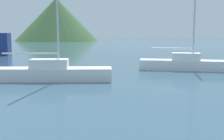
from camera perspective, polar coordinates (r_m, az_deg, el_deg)
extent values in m
cube|color=white|center=(17.64, -12.56, -0.83)|extent=(7.58, 4.42, 0.77)
cube|color=white|center=(17.56, -12.62, 1.29)|extent=(2.52, 1.88, 0.54)
cylinder|color=#BCBCC1|center=(17.45, -11.09, 13.36)|extent=(0.12, 0.12, 7.88)
cylinder|color=#BCBCC1|center=(17.76, -16.30, 3.28)|extent=(3.18, 1.45, 0.10)
cube|color=white|center=(22.65, 14.71, 0.96)|extent=(6.65, 5.46, 0.79)
cube|color=white|center=(22.58, 14.77, 2.66)|extent=(2.36, 2.14, 0.56)
cylinder|color=#BCBCC1|center=(22.56, 16.38, 9.60)|extent=(0.12, 0.12, 6.06)
cylinder|color=#BCBCC1|center=(22.50, 12.11, 4.32)|extent=(2.64, 1.97, 0.10)
cone|color=#3D6038|center=(100.83, -11.17, 10.03)|extent=(28.64, 28.64, 14.81)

